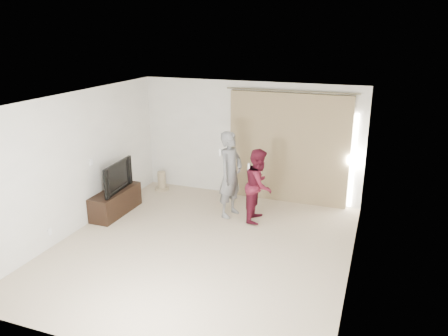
{
  "coord_description": "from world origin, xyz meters",
  "views": [
    {
      "loc": [
        2.75,
        -6.3,
        3.68
      ],
      "look_at": [
        -0.03,
        1.2,
        1.11
      ],
      "focal_mm": 35.0,
      "sensor_mm": 36.0,
      "label": 1
    }
  ],
  "objects_px": {
    "tv_console": "(116,202)",
    "tv": "(114,176)",
    "person_woman": "(259,185)",
    "person_man": "(231,174)"
  },
  "relations": [
    {
      "from": "tv_console",
      "to": "person_man",
      "type": "height_order",
      "value": "person_man"
    },
    {
      "from": "tv_console",
      "to": "tv",
      "type": "xyz_separation_m",
      "value": [
        0.0,
        0.0,
        0.56
      ]
    },
    {
      "from": "person_woman",
      "to": "tv",
      "type": "bearing_deg",
      "value": -166.04
    },
    {
      "from": "tv_console",
      "to": "tv",
      "type": "distance_m",
      "value": 0.56
    },
    {
      "from": "tv_console",
      "to": "tv",
      "type": "height_order",
      "value": "tv"
    },
    {
      "from": "person_man",
      "to": "person_woman",
      "type": "bearing_deg",
      "value": -2.31
    },
    {
      "from": "tv_console",
      "to": "person_woman",
      "type": "relative_size",
      "value": 0.89
    },
    {
      "from": "tv",
      "to": "tv_console",
      "type": "bearing_deg",
      "value": -0.0
    },
    {
      "from": "person_man",
      "to": "tv",
      "type": "bearing_deg",
      "value": -161.99
    },
    {
      "from": "tv_console",
      "to": "person_woman",
      "type": "height_order",
      "value": "person_woman"
    }
  ]
}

